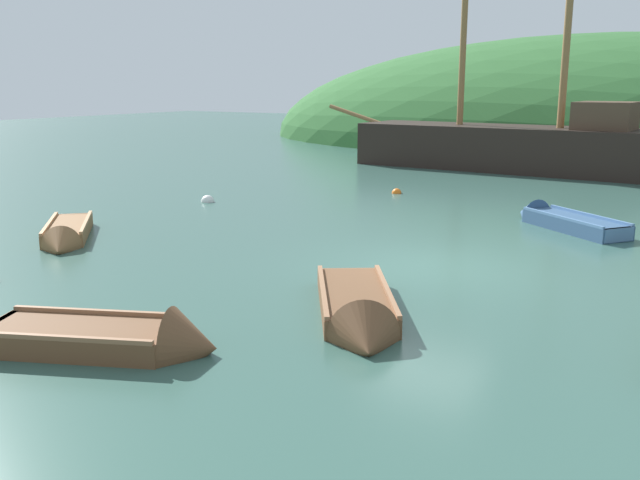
{
  "coord_description": "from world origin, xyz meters",
  "views": [
    {
      "loc": [
        5.27,
        -13.08,
        3.74
      ],
      "look_at": [
        -2.38,
        -0.44,
        0.37
      ],
      "focal_mm": 38.78,
      "sensor_mm": 36.0,
      "label": 1
    }
  ],
  "objects_px": {
    "sailing_ship": "(514,153)",
    "rowboat_center": "(358,316)",
    "buoy_white": "(208,202)",
    "rowboat_outer_left": "(66,236)",
    "buoy_orange": "(397,193)",
    "rowboat_outer_right": "(560,222)",
    "rowboat_portside": "(119,343)"
  },
  "relations": [
    {
      "from": "sailing_ship",
      "to": "rowboat_center",
      "type": "distance_m",
      "value": 21.29
    },
    {
      "from": "sailing_ship",
      "to": "rowboat_portside",
      "type": "bearing_deg",
      "value": 95.19
    },
    {
      "from": "rowboat_center",
      "to": "rowboat_outer_right",
      "type": "relative_size",
      "value": 1.05
    },
    {
      "from": "buoy_white",
      "to": "buoy_orange",
      "type": "height_order",
      "value": "buoy_white"
    },
    {
      "from": "rowboat_outer_right",
      "to": "rowboat_portside",
      "type": "distance_m",
      "value": 12.71
    },
    {
      "from": "rowboat_portside",
      "to": "rowboat_outer_left",
      "type": "distance_m",
      "value": 7.77
    },
    {
      "from": "buoy_white",
      "to": "rowboat_portside",
      "type": "bearing_deg",
      "value": -55.48
    },
    {
      "from": "rowboat_outer_right",
      "to": "rowboat_portside",
      "type": "bearing_deg",
      "value": 111.29
    },
    {
      "from": "rowboat_center",
      "to": "buoy_orange",
      "type": "xyz_separation_m",
      "value": [
        -5.08,
        12.37,
        -0.1
      ]
    },
    {
      "from": "rowboat_outer_right",
      "to": "rowboat_portside",
      "type": "height_order",
      "value": "rowboat_portside"
    },
    {
      "from": "rowboat_center",
      "to": "rowboat_outer_left",
      "type": "xyz_separation_m",
      "value": [
        -8.82,
        1.48,
        0.0
      ]
    },
    {
      "from": "sailing_ship",
      "to": "buoy_orange",
      "type": "bearing_deg",
      "value": 81.98
    },
    {
      "from": "sailing_ship",
      "to": "buoy_orange",
      "type": "xyz_separation_m",
      "value": [
        -1.6,
        -8.63,
        -0.74
      ]
    },
    {
      "from": "sailing_ship",
      "to": "rowboat_outer_left",
      "type": "distance_m",
      "value": 20.24
    },
    {
      "from": "buoy_orange",
      "to": "rowboat_outer_left",
      "type": "bearing_deg",
      "value": -108.95
    },
    {
      "from": "sailing_ship",
      "to": "rowboat_center",
      "type": "bearing_deg",
      "value": 101.91
    },
    {
      "from": "rowboat_center",
      "to": "rowboat_outer_right",
      "type": "distance_m",
      "value": 9.46
    },
    {
      "from": "rowboat_outer_right",
      "to": "rowboat_outer_left",
      "type": "xyz_separation_m",
      "value": [
        -9.9,
        -7.91,
        -0.02
      ]
    },
    {
      "from": "sailing_ship",
      "to": "rowboat_outer_right",
      "type": "distance_m",
      "value": 12.48
    },
    {
      "from": "buoy_white",
      "to": "buoy_orange",
      "type": "relative_size",
      "value": 1.28
    },
    {
      "from": "sailing_ship",
      "to": "rowboat_outer_right",
      "type": "relative_size",
      "value": 4.59
    },
    {
      "from": "rowboat_outer_left",
      "to": "buoy_orange",
      "type": "bearing_deg",
      "value": 116.41
    },
    {
      "from": "sailing_ship",
      "to": "rowboat_center",
      "type": "height_order",
      "value": "sailing_ship"
    },
    {
      "from": "rowboat_portside",
      "to": "buoy_white",
      "type": "height_order",
      "value": "rowboat_portside"
    },
    {
      "from": "rowboat_portside",
      "to": "buoy_white",
      "type": "relative_size",
      "value": 8.3
    },
    {
      "from": "buoy_white",
      "to": "rowboat_outer_left",
      "type": "bearing_deg",
      "value": -83.26
    },
    {
      "from": "rowboat_portside",
      "to": "buoy_orange",
      "type": "xyz_separation_m",
      "value": [
        -2.72,
        15.21,
        -0.11
      ]
    },
    {
      "from": "rowboat_center",
      "to": "rowboat_portside",
      "type": "bearing_deg",
      "value": -72.93
    },
    {
      "from": "sailing_ship",
      "to": "rowboat_portside",
      "type": "height_order",
      "value": "sailing_ship"
    },
    {
      "from": "rowboat_outer_left",
      "to": "rowboat_portside",
      "type": "bearing_deg",
      "value": 11.57
    },
    {
      "from": "rowboat_portside",
      "to": "buoy_white",
      "type": "xyz_separation_m",
      "value": [
        -7.18,
        10.44,
        -0.11
      ]
    },
    {
      "from": "rowboat_outer_right",
      "to": "buoy_white",
      "type": "relative_size",
      "value": 8.24
    }
  ]
}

